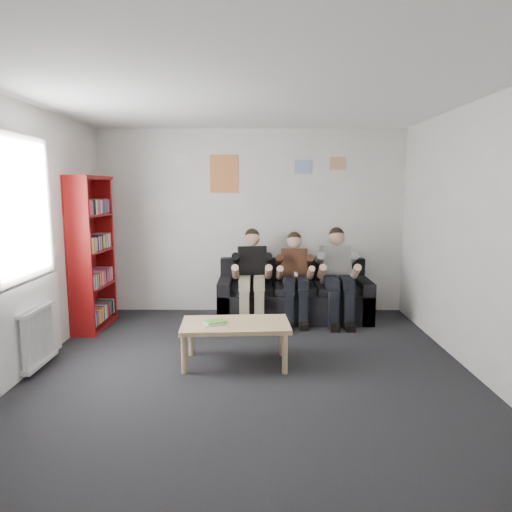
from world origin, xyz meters
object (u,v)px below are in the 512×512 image
(sofa, at_px, (293,297))
(person_middle, at_px, (295,278))
(coffee_table, at_px, (235,328))
(person_left, at_px, (252,276))
(bookshelf, at_px, (93,253))
(person_right, at_px, (338,276))

(sofa, relative_size, person_middle, 1.71)
(sofa, height_order, person_middle, person_middle)
(coffee_table, xyz_separation_m, person_middle, (0.74, 1.56, 0.23))
(sofa, bearing_deg, person_left, -161.66)
(person_left, bearing_deg, bookshelf, -179.82)
(sofa, xyz_separation_m, bookshelf, (-2.67, -0.46, 0.71))
(person_middle, xyz_separation_m, person_right, (0.59, -0.00, 0.02))
(person_middle, relative_size, person_right, 0.95)
(bookshelf, xyz_separation_m, person_left, (2.08, 0.27, -0.36))
(person_left, distance_m, person_right, 1.18)
(bookshelf, bearing_deg, coffee_table, -30.25)
(person_left, bearing_deg, person_right, -7.23)
(sofa, bearing_deg, person_middle, -90.00)
(person_middle, distance_m, person_right, 0.59)
(sofa, distance_m, person_right, 0.71)
(sofa, height_order, person_left, person_left)
(coffee_table, height_order, person_left, person_left)
(person_left, bearing_deg, sofa, 11.16)
(coffee_table, relative_size, person_right, 0.86)
(person_middle, bearing_deg, person_right, 3.22)
(bookshelf, bearing_deg, sofa, 13.42)
(person_right, bearing_deg, sofa, 153.48)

